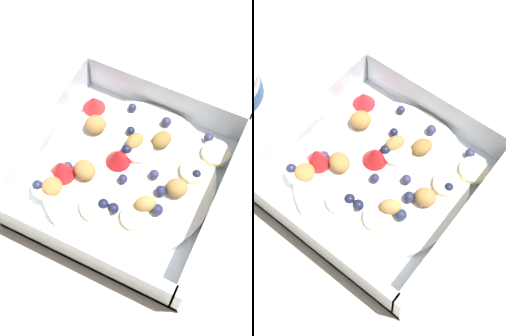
# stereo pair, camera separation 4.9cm
# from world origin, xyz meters

# --- Properties ---
(ground_plane) EXTENTS (2.40, 2.40, 0.00)m
(ground_plane) POSITION_xyz_m (0.00, 0.00, 0.00)
(ground_plane) COLOR beige
(fruit_bowl) EXTENTS (0.22, 0.22, 0.06)m
(fruit_bowl) POSITION_xyz_m (-0.01, 0.00, 0.02)
(fruit_bowl) COLOR white
(fruit_bowl) RESTS_ON ground
(spoon) EXTENTS (0.09, 0.16, 0.01)m
(spoon) POSITION_xyz_m (0.12, -0.05, 0.00)
(spoon) COLOR silver
(spoon) RESTS_ON ground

